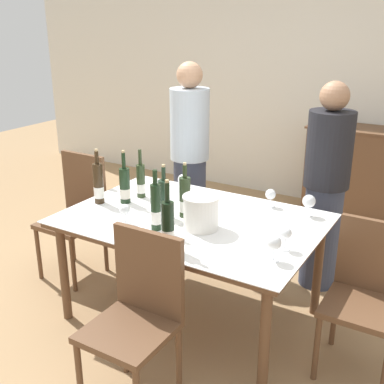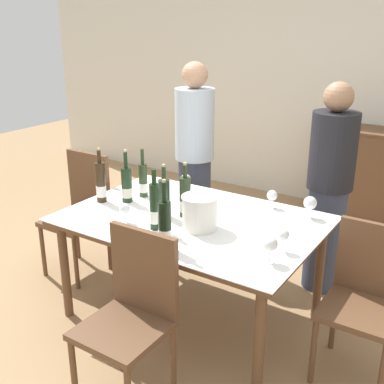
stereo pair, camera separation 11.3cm
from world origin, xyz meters
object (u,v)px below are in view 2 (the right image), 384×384
at_px(wine_bottle_5, 165,226).
at_px(wine_glass_1, 283,236).
at_px(wine_bottle_4, 164,199).
at_px(wine_bottle_6, 143,181).
at_px(wine_glass_4, 125,209).
at_px(wine_glass_2, 310,203).
at_px(wine_glass_3, 186,180).
at_px(wine_glass_5, 272,196).
at_px(ice_bucket, 200,212).
at_px(chair_right_end, 366,292).
at_px(person_host, 195,160).
at_px(chair_left_end, 82,206).
at_px(chair_near_front, 133,308).
at_px(wine_bottle_2, 185,198).
at_px(dining_table, 192,227).
at_px(wine_glass_0, 270,245).
at_px(wine_bottle_1, 101,183).
at_px(person_guest_left, 329,191).
at_px(wine_bottle_3, 126,185).

relative_size(wine_bottle_5, wine_glass_1, 3.04).
distance_m(wine_bottle_4, wine_bottle_6, 0.42).
height_order(wine_bottle_5, wine_glass_4, wine_bottle_5).
distance_m(wine_glass_2, wine_glass_4, 1.19).
height_order(wine_glass_3, wine_glass_5, wine_glass_3).
bearing_deg(wine_bottle_4, ice_bucket, -6.48).
xyz_separation_m(chair_right_end, person_host, (-1.68, 0.82, 0.31)).
bearing_deg(chair_left_end, wine_bottle_6, 5.40).
bearing_deg(chair_near_front, chair_left_end, 145.09).
xyz_separation_m(wine_bottle_2, chair_left_end, (-1.06, 0.09, -0.32)).
xyz_separation_m(wine_bottle_4, wine_glass_2, (0.80, 0.50, -0.02)).
distance_m(dining_table, wine_glass_1, 0.71).
bearing_deg(wine_bottle_6, person_host, 93.43).
distance_m(wine_bottle_5, wine_glass_0, 0.59).
height_order(wine_glass_1, chair_near_front, chair_near_front).
bearing_deg(person_host, wine_bottle_5, -63.48).
relative_size(wine_bottle_1, wine_glass_1, 2.90).
bearing_deg(wine_glass_4, chair_left_end, 154.38).
bearing_deg(wine_bottle_6, wine_glass_0, -19.78).
height_order(wine_glass_2, wine_glass_4, wine_glass_2).
relative_size(wine_glass_3, person_host, 0.09).
height_order(dining_table, wine_bottle_6, wine_bottle_6).
distance_m(wine_glass_1, chair_near_front, 0.90).
height_order(wine_glass_3, person_guest_left, person_guest_left).
bearing_deg(chair_right_end, wine_bottle_6, 177.81).
bearing_deg(ice_bucket, wine_bottle_3, 170.97).
bearing_deg(wine_glass_3, wine_bottle_4, -72.59).
distance_m(chair_near_front, chair_right_end, 1.31).
bearing_deg(dining_table, chair_left_end, 175.33).
xyz_separation_m(dining_table, person_host, (-0.56, 0.91, 0.15)).
distance_m(wine_bottle_3, wine_bottle_4, 0.39).
height_order(chair_right_end, person_guest_left, person_guest_left).
bearing_deg(person_host, ice_bucket, -55.63).
relative_size(wine_glass_1, wine_glass_5, 1.06).
height_order(wine_bottle_6, chair_left_end, wine_bottle_6).
height_order(ice_bucket, wine_glass_2, ice_bucket).
bearing_deg(wine_glass_4, person_host, 101.67).
distance_m(ice_bucket, wine_bottle_3, 0.69).
xyz_separation_m(dining_table, wine_glass_3, (-0.31, 0.39, 0.16)).
xyz_separation_m(wine_bottle_5, chair_near_front, (0.04, -0.34, -0.33)).
bearing_deg(wine_glass_3, person_host, 116.12).
relative_size(chair_right_end, person_host, 0.54).
relative_size(chair_near_front, person_guest_left, 0.61).
bearing_deg(dining_table, wine_bottle_5, -76.02).
bearing_deg(wine_bottle_1, wine_glass_3, 51.59).
distance_m(wine_glass_1, wine_glass_5, 0.66).
bearing_deg(wine_bottle_5, wine_bottle_1, 156.70).
distance_m(wine_bottle_3, chair_left_end, 0.66).
distance_m(wine_glass_3, chair_left_end, 0.91).
distance_m(wine_bottle_1, wine_glass_2, 1.44).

